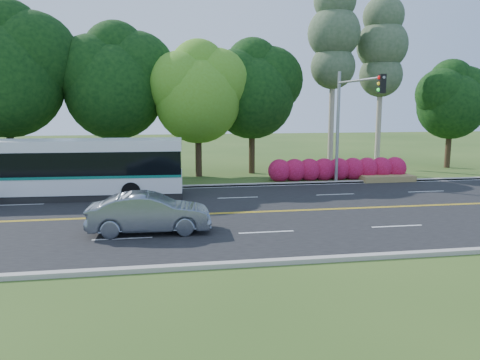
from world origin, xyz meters
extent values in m
plane|color=#2D4C19|center=(0.00, 0.00, 0.00)|extent=(120.00, 120.00, 0.00)
cube|color=black|center=(0.00, 0.00, 0.01)|extent=(60.00, 14.00, 0.02)
cube|color=#AAA299|center=(0.00, 7.15, 0.07)|extent=(60.00, 0.30, 0.15)
cube|color=#AAA299|center=(0.00, -7.15, 0.07)|extent=(60.00, 0.30, 0.15)
cube|color=#2D4C19|center=(0.00, 9.00, 0.05)|extent=(60.00, 4.00, 0.10)
cube|color=gold|center=(0.00, -0.08, 0.02)|extent=(57.00, 0.10, 0.00)
cube|color=gold|center=(0.00, 0.08, 0.02)|extent=(57.00, 0.10, 0.00)
cube|color=silver|center=(-6.00, -3.50, 0.02)|extent=(2.20, 0.12, 0.00)
cube|color=silver|center=(-0.50, -3.50, 0.02)|extent=(2.20, 0.12, 0.00)
cube|color=silver|center=(5.00, -3.50, 0.02)|extent=(2.20, 0.12, 0.00)
cube|color=silver|center=(-11.50, 3.50, 0.02)|extent=(2.20, 0.12, 0.00)
cube|color=silver|center=(-6.00, 3.50, 0.02)|extent=(2.20, 0.12, 0.00)
cube|color=silver|center=(-0.50, 3.50, 0.02)|extent=(2.20, 0.12, 0.00)
cube|color=silver|center=(5.00, 3.50, 0.02)|extent=(2.20, 0.12, 0.00)
cube|color=silver|center=(10.50, 3.50, 0.02)|extent=(2.20, 0.12, 0.00)
cube|color=silver|center=(0.00, 6.85, 0.02)|extent=(57.00, 0.12, 0.00)
cube|color=silver|center=(0.00, -6.85, 0.02)|extent=(57.00, 0.12, 0.00)
cylinder|color=black|center=(-14.00, 11.00, 1.98)|extent=(0.44, 0.44, 3.96)
sphere|color=black|center=(-14.00, 11.00, 6.48)|extent=(7.20, 7.20, 7.20)
sphere|color=black|center=(-12.38, 11.30, 7.92)|extent=(5.76, 5.76, 5.76)
sphere|color=black|center=(-13.90, 11.40, 9.18)|extent=(4.68, 4.68, 4.68)
cylinder|color=black|center=(-7.50, 12.00, 1.80)|extent=(0.44, 0.44, 3.60)
sphere|color=black|center=(-7.50, 12.00, 5.91)|extent=(6.60, 6.60, 6.60)
sphere|color=black|center=(-6.02, 12.30, 7.23)|extent=(5.28, 5.28, 5.28)
sphere|color=black|center=(-8.82, 11.80, 7.06)|extent=(4.95, 4.95, 4.95)
sphere|color=black|center=(-7.40, 12.40, 8.38)|extent=(4.29, 4.29, 4.29)
cylinder|color=black|center=(-2.00, 11.00, 1.62)|extent=(0.44, 0.44, 3.24)
sphere|color=#538C1D|center=(-2.00, 11.00, 5.27)|extent=(5.80, 5.80, 5.80)
sphere|color=#538C1D|center=(-0.69, 11.30, 6.43)|extent=(4.64, 4.64, 4.64)
sphere|color=#538C1D|center=(-3.16, 10.80, 6.29)|extent=(4.35, 4.35, 4.35)
sphere|color=#538C1D|center=(-1.90, 11.40, 7.45)|extent=(3.77, 3.77, 3.77)
cylinder|color=black|center=(2.00, 12.50, 1.71)|extent=(0.44, 0.44, 3.42)
sphere|color=black|center=(2.00, 12.50, 5.52)|extent=(6.00, 6.00, 6.00)
sphere|color=black|center=(3.35, 12.80, 6.72)|extent=(4.80, 4.80, 4.80)
sphere|color=black|center=(0.80, 12.30, 6.57)|extent=(4.50, 4.50, 4.50)
sphere|color=black|center=(2.10, 12.90, 7.77)|extent=(3.90, 3.90, 3.90)
cylinder|color=#A99D88|center=(8.00, 12.50, 4.90)|extent=(0.40, 0.40, 9.80)
sphere|color=#395133|center=(8.00, 12.50, 7.70)|extent=(3.23, 3.23, 3.23)
sphere|color=#395133|center=(8.00, 12.50, 10.08)|extent=(3.80, 3.80, 3.80)
sphere|color=#395133|center=(8.00, 12.50, 12.32)|extent=(3.04, 3.04, 3.04)
cylinder|color=#A99D88|center=(12.00, 13.00, 4.55)|extent=(0.40, 0.40, 9.10)
sphere|color=#395133|center=(12.00, 13.00, 7.15)|extent=(3.23, 3.23, 3.23)
sphere|color=#395133|center=(12.00, 13.00, 9.36)|extent=(3.80, 3.80, 3.80)
sphere|color=#395133|center=(12.00, 13.00, 11.44)|extent=(3.04, 3.04, 3.04)
cylinder|color=black|center=(18.00, 13.00, 1.53)|extent=(0.44, 0.44, 3.06)
sphere|color=black|center=(18.00, 13.00, 4.88)|extent=(5.20, 5.20, 5.20)
sphere|color=black|center=(19.17, 13.30, 5.92)|extent=(4.16, 4.16, 4.16)
sphere|color=black|center=(16.96, 12.80, 5.79)|extent=(3.90, 3.90, 3.90)
sphere|color=black|center=(18.10, 13.40, 6.83)|extent=(3.38, 3.38, 3.38)
sphere|color=maroon|center=(3.00, 8.20, 0.75)|extent=(1.50, 1.50, 1.50)
sphere|color=maroon|center=(4.00, 8.20, 0.75)|extent=(1.50, 1.50, 1.50)
sphere|color=maroon|center=(5.00, 8.20, 0.75)|extent=(1.50, 1.50, 1.50)
sphere|color=maroon|center=(6.00, 8.20, 0.75)|extent=(1.50, 1.50, 1.50)
sphere|color=maroon|center=(7.00, 8.20, 0.75)|extent=(1.50, 1.50, 1.50)
sphere|color=maroon|center=(8.00, 8.20, 0.75)|extent=(1.50, 1.50, 1.50)
sphere|color=maroon|center=(9.00, 8.20, 0.75)|extent=(1.50, 1.50, 1.50)
sphere|color=maroon|center=(10.00, 8.20, 0.75)|extent=(1.50, 1.50, 1.50)
sphere|color=maroon|center=(11.00, 8.20, 0.75)|extent=(1.50, 1.50, 1.50)
cube|color=olive|center=(10.00, 7.40, 0.20)|extent=(3.50, 1.40, 0.40)
cylinder|color=gray|center=(6.50, 7.30, 3.50)|extent=(0.20, 0.20, 7.00)
cylinder|color=gray|center=(6.50, 4.30, 6.30)|extent=(0.14, 6.00, 0.14)
cube|color=black|center=(6.50, 1.50, 6.00)|extent=(0.32, 0.28, 0.95)
sphere|color=red|center=(6.33, 1.50, 6.30)|extent=(0.18, 0.18, 0.18)
sphere|color=yellow|center=(6.33, 1.50, 6.00)|extent=(0.18, 0.18, 0.18)
sphere|color=#19D833|center=(6.33, 1.50, 5.70)|extent=(0.18, 0.18, 0.18)
cube|color=white|center=(-9.37, 4.88, 0.86)|extent=(12.02, 3.10, 0.98)
cube|color=black|center=(-9.37, 4.88, 1.97)|extent=(11.96, 3.14, 1.23)
cube|color=white|center=(-9.37, 4.88, 2.86)|extent=(12.02, 3.10, 0.55)
cube|color=#0C6D5C|center=(-9.37, 4.88, 1.29)|extent=(11.96, 3.15, 0.14)
cube|color=black|center=(-9.37, 4.88, 0.19)|extent=(12.01, 3.00, 0.35)
cylinder|color=black|center=(-13.12, 6.25, 0.52)|extent=(1.00, 0.33, 0.99)
cylinder|color=black|center=(-6.09, 3.54, 0.52)|extent=(1.00, 0.33, 0.99)
cylinder|color=black|center=(-5.98, 5.91, 0.52)|extent=(1.00, 0.33, 0.99)
imported|color=slate|center=(-4.99, -2.80, 0.79)|extent=(4.74, 1.77, 1.55)
camera|label=1|loc=(-4.44, -20.85, 4.94)|focal=35.00mm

